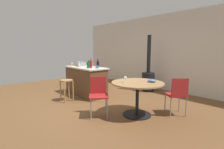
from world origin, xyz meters
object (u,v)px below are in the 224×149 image
(folding_chair_far, at_px, (98,93))
(wine_glass, at_px, (125,78))
(bottle_5, at_px, (91,64))
(folding_chair_near, at_px, (177,93))
(kitchen_island, at_px, (86,81))
(wood_stove, at_px, (148,78))
(bottle_1, at_px, (91,66))
(bottle_4, at_px, (79,65))
(serving_bowl, at_px, (152,81))
(bottle_0, at_px, (89,65))
(cup_0, at_px, (72,64))
(cup_1, at_px, (97,67))
(toolbox, at_px, (80,64))
(dining_table, at_px, (137,90))
(bottle_2, at_px, (88,65))
(wooden_stool, at_px, (67,85))
(bottle_3, at_px, (98,64))

(folding_chair_far, xyz_separation_m, wine_glass, (0.41, 0.41, 0.35))
(bottle_5, relative_size, wine_glass, 1.95)
(folding_chair_near, relative_size, folding_chair_far, 0.99)
(kitchen_island, distance_m, wood_stove, 2.19)
(bottle_1, height_order, bottle_5, bottle_5)
(bottle_4, xyz_separation_m, serving_bowl, (2.50, 0.37, -0.20))
(folding_chair_far, bearing_deg, bottle_4, 162.87)
(kitchen_island, relative_size, folding_chair_near, 1.80)
(bottle_0, relative_size, serving_bowl, 1.24)
(wood_stove, bearing_deg, bottle_0, -111.30)
(bottle_0, xyz_separation_m, cup_0, (-0.81, -0.15, -0.03))
(wood_stove, distance_m, cup_1, 2.01)
(bottle_1, xyz_separation_m, bottle_4, (-0.46, -0.14, -0.00))
(bottle_1, xyz_separation_m, serving_bowl, (2.03, 0.23, -0.20))
(toolbox, distance_m, wine_glass, 2.50)
(dining_table, distance_m, bottle_2, 1.87)
(folding_chair_near, distance_m, bottle_4, 3.03)
(bottle_0, bearing_deg, kitchen_island, 179.10)
(wooden_stool, distance_m, dining_table, 2.14)
(folding_chair_far, relative_size, serving_bowl, 4.81)
(folding_chair_near, bearing_deg, wine_glass, -128.67)
(wooden_stool, xyz_separation_m, bottle_0, (0.01, 0.76, 0.54))
(folding_chair_near, height_order, bottle_3, bottle_3)
(wood_stove, distance_m, bottle_3, 1.93)
(folding_chair_near, bearing_deg, kitchen_island, -168.64)
(cup_1, bearing_deg, bottle_1, -147.84)
(folding_chair_near, bearing_deg, wooden_stool, -153.01)
(bottle_0, bearing_deg, wood_stove, 68.70)
(folding_chair_far, bearing_deg, cup_1, 144.96)
(wooden_stool, relative_size, bottle_3, 2.40)
(toolbox, xyz_separation_m, bottle_0, (0.59, -0.02, 0.02))
(dining_table, bearing_deg, bottle_5, 175.07)
(cup_0, xyz_separation_m, serving_bowl, (3.03, 0.32, -0.18))
(bottle_4, height_order, serving_bowl, bottle_4)
(serving_bowl, bearing_deg, bottle_1, -173.63)
(kitchen_island, height_order, dining_table, kitchen_island)
(wooden_stool, xyz_separation_m, cup_1, (0.36, 0.82, 0.50))
(folding_chair_far, height_order, cup_1, cup_1)
(dining_table, bearing_deg, serving_bowl, 51.49)
(dining_table, relative_size, bottle_1, 5.85)
(wooden_stool, bearing_deg, wine_glass, 12.92)
(wood_stove, relative_size, bottle_0, 8.72)
(kitchen_island, distance_m, bottle_1, 0.66)
(kitchen_island, xyz_separation_m, bottle_4, (-0.07, -0.20, 0.53))
(toolbox, relative_size, bottle_1, 1.93)
(wooden_stool, distance_m, cup_0, 1.14)
(bottle_2, bearing_deg, toolbox, 166.79)
(wooden_stool, bearing_deg, bottle_2, 71.04)
(bottle_0, height_order, bottle_4, bottle_0)
(folding_chair_near, xyz_separation_m, wine_glass, (-0.72, -0.90, 0.35))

